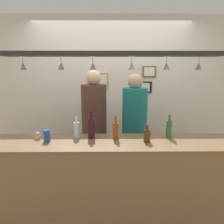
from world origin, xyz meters
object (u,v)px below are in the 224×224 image
at_px(bottle_wine_dark_red, 91,128).
at_px(drink_can, 47,136).
at_px(bottle_beer_green_import, 169,128).
at_px(bottle_beer_amber_tall, 116,130).
at_px(cupcake, 38,136).
at_px(picture_frame_lower_pair, 143,87).
at_px(picture_frame_crest, 102,81).
at_px(person_middle_brown_shirt, 94,121).
at_px(picture_frame_upper_small, 149,72).
at_px(person_right_teal_shirt, 134,123).
at_px(bottle_beer_brown_stubby, 147,135).
at_px(bottle_soda_clear, 77,129).

height_order(bottle_wine_dark_red, drink_can, bottle_wine_dark_red).
distance_m(bottle_beer_green_import, bottle_beer_amber_tall, 0.59).
xyz_separation_m(bottle_beer_green_import, cupcake, (-1.43, -0.04, -0.07)).
height_order(picture_frame_lower_pair, picture_frame_crest, picture_frame_crest).
height_order(person_middle_brown_shirt, bottle_beer_amber_tall, person_middle_brown_shirt).
xyz_separation_m(bottle_beer_green_import, picture_frame_upper_small, (-0.01, 1.27, 0.58)).
xyz_separation_m(person_right_teal_shirt, picture_frame_upper_small, (0.30, 0.66, 0.69)).
bearing_deg(bottle_wine_dark_red, picture_frame_crest, 86.35).
xyz_separation_m(picture_frame_upper_small, picture_frame_crest, (-0.76, 0.00, -0.15)).
bearing_deg(cupcake, bottle_beer_brown_stubby, -5.17).
bearing_deg(picture_frame_lower_pair, bottle_beer_brown_stubby, -96.11).
height_order(bottle_soda_clear, picture_frame_crest, picture_frame_crest).
relative_size(person_right_teal_shirt, cupcake, 21.99).
xyz_separation_m(drink_can, picture_frame_upper_small, (1.30, 1.39, 0.62)).
bearing_deg(picture_frame_lower_pair, bottle_soda_clear, -125.52).
relative_size(bottle_soda_clear, drink_can, 1.89).
height_order(bottle_wine_dark_red, bottle_beer_brown_stubby, bottle_wine_dark_red).
bearing_deg(person_right_teal_shirt, bottle_beer_brown_stubby, -86.58).
bearing_deg(picture_frame_upper_small, bottle_wine_dark_red, -123.06).
height_order(bottle_soda_clear, bottle_wine_dark_red, bottle_wine_dark_red).
bearing_deg(person_middle_brown_shirt, bottle_wine_dark_red, -88.69).
bearing_deg(bottle_soda_clear, picture_frame_upper_small, 51.57).
height_order(bottle_wine_dark_red, bottle_beer_green_import, bottle_wine_dark_red).
distance_m(bottle_soda_clear, bottle_beer_amber_tall, 0.43).
xyz_separation_m(bottle_wine_dark_red, bottle_beer_amber_tall, (0.27, -0.04, -0.02)).
bearing_deg(bottle_beer_amber_tall, person_right_teal_shirt, 67.49).
xyz_separation_m(person_middle_brown_shirt, bottle_soda_clear, (-0.15, -0.60, 0.06)).
relative_size(bottle_wine_dark_red, drink_can, 2.46).
relative_size(person_middle_brown_shirt, drink_can, 14.49).
bearing_deg(drink_can, person_right_teal_shirt, 35.90).
bearing_deg(drink_can, bottle_soda_clear, 22.60).
height_order(drink_can, picture_frame_crest, picture_frame_crest).
height_order(person_right_teal_shirt, cupcake, person_right_teal_shirt).
height_order(person_right_teal_shirt, bottle_beer_brown_stubby, person_right_teal_shirt).
bearing_deg(bottle_soda_clear, picture_frame_lower_pair, 54.48).
bearing_deg(cupcake, bottle_beer_amber_tall, -1.06).
height_order(bottle_soda_clear, picture_frame_lower_pair, picture_frame_lower_pair).
height_order(bottle_soda_clear, picture_frame_upper_small, picture_frame_upper_small).
xyz_separation_m(person_middle_brown_shirt, bottle_beer_amber_tall, (0.28, -0.67, 0.07)).
bearing_deg(person_right_teal_shirt, bottle_beer_amber_tall, -112.51).
xyz_separation_m(bottle_beer_amber_tall, cupcake, (-0.84, 0.02, -0.06)).
bearing_deg(bottle_beer_green_import, bottle_beer_brown_stubby, -151.48).
relative_size(person_middle_brown_shirt, picture_frame_lower_pair, 5.89).
bearing_deg(bottle_soda_clear, bottle_beer_amber_tall, -8.53).
distance_m(bottle_soda_clear, bottle_beer_brown_stubby, 0.77).
height_order(bottle_beer_brown_stubby, picture_frame_lower_pair, picture_frame_lower_pair).
distance_m(bottle_beer_amber_tall, picture_frame_crest, 1.41).
distance_m(bottle_wine_dark_red, bottle_beer_green_import, 0.85).
distance_m(bottle_beer_amber_tall, bottle_beer_brown_stubby, 0.33).
bearing_deg(cupcake, drink_can, -31.45).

